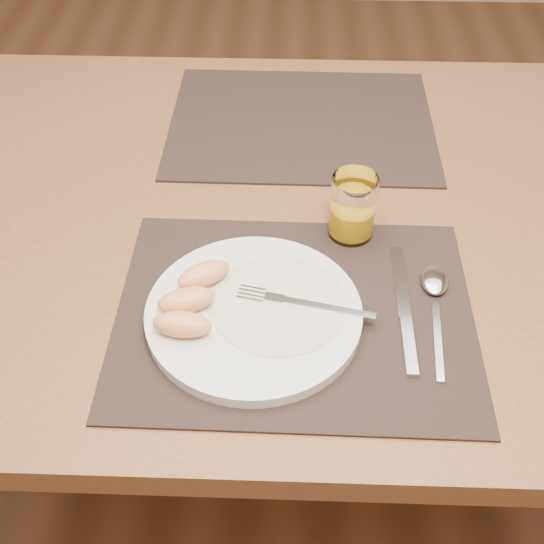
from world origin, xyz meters
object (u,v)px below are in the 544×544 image
(fork, at_px, (293,302))
(knife, at_px, (405,317))
(placemat_near, at_px, (295,313))
(spoon, at_px, (435,288))
(plate, at_px, (254,314))
(placemat_far, at_px, (301,123))
(juice_glass, at_px, (352,210))
(table, at_px, (290,245))

(fork, bearing_deg, knife, -3.23)
(placemat_near, bearing_deg, spoon, 13.35)
(plate, relative_size, fork, 1.55)
(placemat_far, bearing_deg, placemat_near, -90.94)
(spoon, relative_size, juice_glass, 2.01)
(spoon, distance_m, juice_glass, 0.16)
(placemat_far, height_order, knife, knife)
(fork, xyz_separation_m, juice_glass, (0.08, 0.15, 0.02))
(placemat_near, height_order, spoon, spoon)
(fork, xyz_separation_m, knife, (0.14, -0.01, -0.02))
(juice_glass, bearing_deg, knife, -69.18)
(placemat_far, distance_m, spoon, 0.43)
(knife, bearing_deg, placemat_far, 106.36)
(spoon, bearing_deg, placemat_far, 113.68)
(placemat_near, xyz_separation_m, placemat_far, (0.01, 0.44, 0.00))
(knife, relative_size, juice_glass, 2.30)
(table, relative_size, plate, 5.19)
(spoon, bearing_deg, table, 136.94)
(plate, xyz_separation_m, fork, (0.05, 0.01, 0.01))
(table, xyz_separation_m, fork, (0.01, -0.22, 0.11))
(placemat_near, bearing_deg, juice_glass, 63.45)
(table, height_order, placemat_near, placemat_near)
(plate, height_order, spoon, plate)
(fork, height_order, spoon, fork)
(placemat_far, height_order, spoon, spoon)
(knife, relative_size, spoon, 1.15)
(placemat_far, bearing_deg, knife, -73.64)
(placemat_far, height_order, fork, fork)
(placemat_near, xyz_separation_m, knife, (0.14, -0.01, 0.00))
(table, distance_m, knife, 0.28)
(fork, relative_size, juice_glass, 1.82)
(placemat_near, xyz_separation_m, fork, (-0.00, 0.00, 0.02))
(plate, bearing_deg, knife, 1.44)
(placemat_far, relative_size, spoon, 2.34)
(juice_glass, bearing_deg, placemat_far, 103.76)
(knife, bearing_deg, table, 122.88)
(table, distance_m, juice_glass, 0.17)
(table, distance_m, plate, 0.25)
(placemat_near, xyz_separation_m, spoon, (0.18, 0.04, 0.01))
(placemat_far, xyz_separation_m, knife, (0.13, -0.45, 0.00))
(spoon, bearing_deg, fork, -167.30)
(placemat_near, bearing_deg, knife, -2.59)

